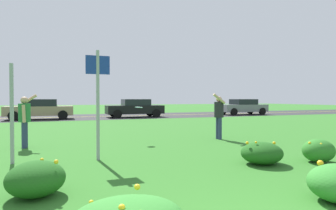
# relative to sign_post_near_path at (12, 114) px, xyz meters

# --- Properties ---
(ground_plane) EXTENTS (120.00, 120.00, 0.00)m
(ground_plane) POSITION_rel_sign_post_near_path_xyz_m (2.79, 5.35, -1.14)
(ground_plane) COLOR #2D6B23
(highway_strip) EXTENTS (120.00, 8.14, 0.01)m
(highway_strip) POSITION_rel_sign_post_near_path_xyz_m (2.79, 16.65, -1.13)
(highway_strip) COLOR #2D2D30
(highway_strip) RESTS_ON ground
(highway_center_stripe) EXTENTS (120.00, 0.16, 0.00)m
(highway_center_stripe) POSITION_rel_sign_post_near_path_xyz_m (2.79, 16.65, -1.13)
(highway_center_stripe) COLOR yellow
(highway_center_stripe) RESTS_ON ground
(daylily_clump_front_left) EXTENTS (0.75, 0.68, 0.53)m
(daylily_clump_front_left) POSITION_rel_sign_post_near_path_xyz_m (6.62, -2.35, -0.87)
(daylily_clump_front_left) COLOR #2D7526
(daylily_clump_front_left) RESTS_ON ground
(daylily_clump_front_right) EXTENTS (0.85, 0.89, 0.57)m
(daylily_clump_front_right) POSITION_rel_sign_post_near_path_xyz_m (0.69, -2.54, -0.87)
(daylily_clump_front_right) COLOR #1E5619
(daylily_clump_front_right) RESTS_ON ground
(daylily_clump_mid_left) EXTENTS (0.95, 0.87, 0.54)m
(daylily_clump_mid_left) POSITION_rel_sign_post_near_path_xyz_m (5.27, -2.03, -0.89)
(daylily_clump_mid_left) COLOR #1E5619
(daylily_clump_mid_left) RESTS_ON ground
(sign_post_near_path) EXTENTS (0.07, 0.10, 2.27)m
(sign_post_near_path) POSITION_rel_sign_post_near_path_xyz_m (0.00, 0.00, 0.00)
(sign_post_near_path) COLOR #93969B
(sign_post_near_path) RESTS_ON ground
(sign_post_by_roadside) EXTENTS (0.56, 0.10, 2.63)m
(sign_post_by_roadside) POSITION_rel_sign_post_near_path_xyz_m (1.86, -0.30, 0.45)
(sign_post_by_roadside) COLOR #93969B
(sign_post_by_roadside) RESTS_ON ground
(person_thrower_green_shirt) EXTENTS (0.51, 0.50, 1.62)m
(person_thrower_green_shirt) POSITION_rel_sign_post_near_path_xyz_m (0.01, 2.20, -0.22)
(person_thrower_green_shirt) COLOR #287038
(person_thrower_green_shirt) RESTS_ON ground
(person_catcher_dark_shirt) EXTENTS (0.52, 0.50, 1.67)m
(person_catcher_dark_shirt) POSITION_rel_sign_post_near_path_xyz_m (6.40, 1.70, -0.20)
(person_catcher_dark_shirt) COLOR #232328
(person_catcher_dark_shirt) RESTS_ON ground
(frisbee_pale_blue) EXTENTS (0.25, 0.25, 0.04)m
(frisbee_pale_blue) POSITION_rel_sign_post_near_path_xyz_m (3.48, 2.01, 0.05)
(frisbee_pale_blue) COLOR #ADD6E5
(car_gray_leftmost) EXTENTS (4.50, 2.00, 1.45)m
(car_gray_leftmost) POSITION_rel_sign_post_near_path_xyz_m (16.89, 14.82, -0.40)
(car_gray_leftmost) COLOR slate
(car_gray_leftmost) RESTS_ON ground
(car_black_center_left) EXTENTS (4.50, 2.00, 1.45)m
(car_black_center_left) POSITION_rel_sign_post_near_path_xyz_m (6.54, 14.82, -0.40)
(car_black_center_left) COLOR black
(car_black_center_left) RESTS_ON ground
(car_tan_center_right) EXTENTS (4.50, 2.00, 1.45)m
(car_tan_center_right) POSITION_rel_sign_post_near_path_xyz_m (-0.42, 14.82, -0.40)
(car_tan_center_right) COLOR #937F60
(car_tan_center_right) RESTS_ON ground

